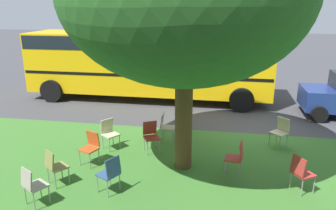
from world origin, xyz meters
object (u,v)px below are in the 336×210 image
(chair_6, at_px, (109,132))
(chair_9, at_px, (32,184))
(chair_4, at_px, (54,165))
(chair_8, at_px, (151,134))
(school_bus, at_px, (148,59))
(chair_7, at_px, (301,171))
(chair_0, at_px, (237,156))
(chair_2, at_px, (110,172))
(chair_3, at_px, (91,145))
(chair_5, at_px, (166,125))
(chair_1, at_px, (281,130))

(chair_6, relative_size, chair_9, 1.00)
(chair_4, height_order, chair_8, same)
(chair_4, xyz_separation_m, school_bus, (-0.46, -7.61, 1.24))
(chair_7, xyz_separation_m, school_bus, (5.08, -6.93, 1.24))
(chair_7, height_order, school_bus, school_bus)
(chair_0, distance_m, chair_2, 3.06)
(school_bus, bearing_deg, chair_3, 89.41)
(chair_2, relative_size, chair_6, 1.00)
(chair_5, xyz_separation_m, chair_6, (1.52, 0.80, 0.00))
(chair_3, bearing_deg, chair_1, -158.33)
(chair_0, height_order, chair_5, same)
(chair_2, bearing_deg, chair_0, -154.69)
(chair_3, height_order, chair_7, same)
(chair_9, bearing_deg, chair_1, -143.75)
(chair_6, bearing_deg, chair_5, -152.19)
(chair_1, bearing_deg, chair_2, 38.78)
(chair_2, relative_size, chair_9, 1.00)
(chair_1, relative_size, chair_8, 1.00)
(chair_2, bearing_deg, chair_9, 27.96)
(chair_1, bearing_deg, chair_8, 15.01)
(chair_1, height_order, chair_2, same)
(school_bus, bearing_deg, chair_7, 126.20)
(chair_9, bearing_deg, chair_3, -101.92)
(chair_3, height_order, chair_4, same)
(chair_5, xyz_separation_m, chair_9, (2.10, 3.84, 0.00))
(chair_7, bearing_deg, school_bus, -53.80)
(chair_9, bearing_deg, chair_2, -152.04)
(chair_0, height_order, chair_3, same)
(chair_0, xyz_separation_m, chair_9, (4.18, 2.06, 0.00))
(chair_1, distance_m, chair_4, 6.32)
(chair_3, bearing_deg, chair_6, -98.29)
(chair_2, xyz_separation_m, school_bus, (0.92, -7.70, 1.24))
(school_bus, bearing_deg, chair_5, 109.17)
(chair_0, xyz_separation_m, chair_6, (3.60, -0.98, 0.00))
(chair_4, bearing_deg, chair_5, -124.60)
(school_bus, bearing_deg, chair_0, 119.95)
(chair_0, relative_size, school_bus, 0.08)
(chair_6, distance_m, chair_8, 1.24)
(chair_5, height_order, chair_6, same)
(chair_0, bearing_deg, school_bus, -60.05)
(chair_1, xyz_separation_m, chair_8, (3.68, 0.99, 0.00))
(chair_7, bearing_deg, chair_0, -21.22)
(chair_3, xyz_separation_m, chair_7, (-5.14, 0.50, 0.00))
(chair_1, xyz_separation_m, chair_7, (-0.07, 2.51, 0.00))
(chair_9, bearing_deg, chair_5, -118.65)
(chair_5, xyz_separation_m, school_bus, (1.60, -4.61, 1.24))
(chair_3, distance_m, chair_4, 1.23)
(chair_5, distance_m, chair_7, 4.17)
(chair_0, xyz_separation_m, school_bus, (3.68, -6.39, 1.24))
(chair_2, height_order, chair_8, same)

